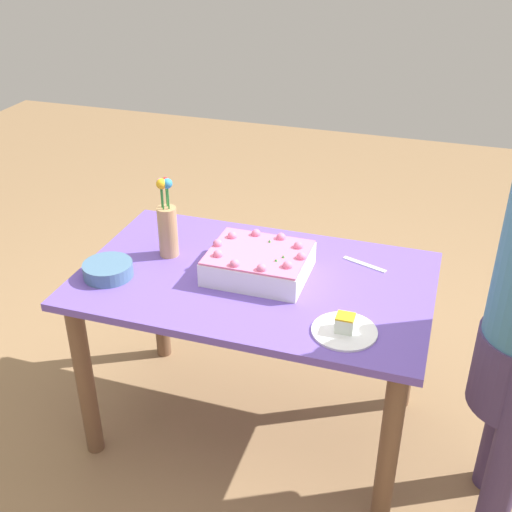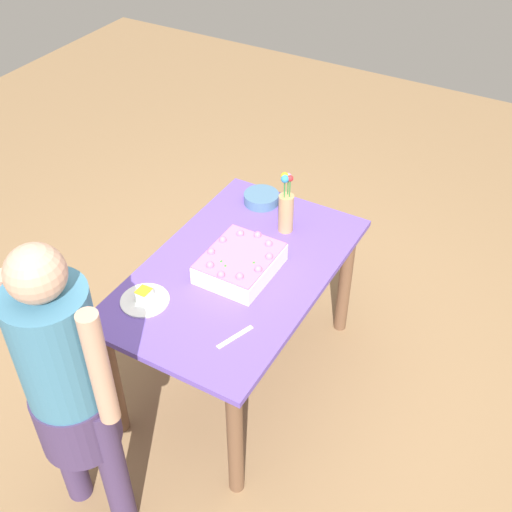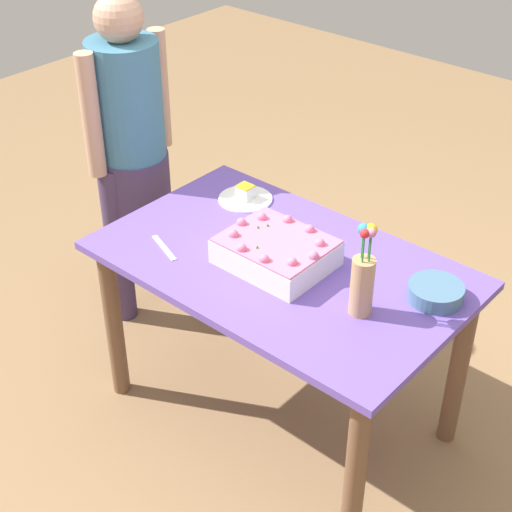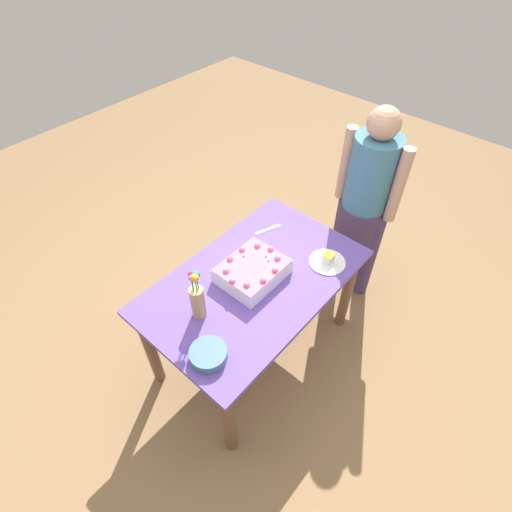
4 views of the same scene
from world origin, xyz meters
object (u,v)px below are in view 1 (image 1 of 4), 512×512
object	(u,v)px
sheet_cake	(259,262)
flower_vase	(167,225)
serving_plate_with_slice	(345,328)
fruit_bowl	(108,270)
cake_knife	(365,264)

from	to	relation	value
sheet_cake	flower_vase	distance (m)	0.40
serving_plate_with_slice	fruit_bowl	distance (m)	0.92
serving_plate_with_slice	cake_knife	distance (m)	0.46
flower_vase	sheet_cake	bearing A→B (deg)	174.82
cake_knife	fruit_bowl	size ratio (longest dim) A/B	0.98
serving_plate_with_slice	fruit_bowl	size ratio (longest dim) A/B	1.17
serving_plate_with_slice	cake_knife	world-z (taller)	serving_plate_with_slice
sheet_cake	fruit_bowl	size ratio (longest dim) A/B	1.98
sheet_cake	serving_plate_with_slice	bearing A→B (deg)	145.18
serving_plate_with_slice	cake_knife	bearing A→B (deg)	-88.70
serving_plate_with_slice	cake_knife	xyz separation A→B (m)	(0.01, -0.46, -0.01)
serving_plate_with_slice	cake_knife	size ratio (longest dim) A/B	1.19
cake_knife	serving_plate_with_slice	bearing A→B (deg)	111.48
flower_vase	fruit_bowl	size ratio (longest dim) A/B	1.78
serving_plate_with_slice	fruit_bowl	xyz separation A→B (m)	(0.92, -0.08, 0.01)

